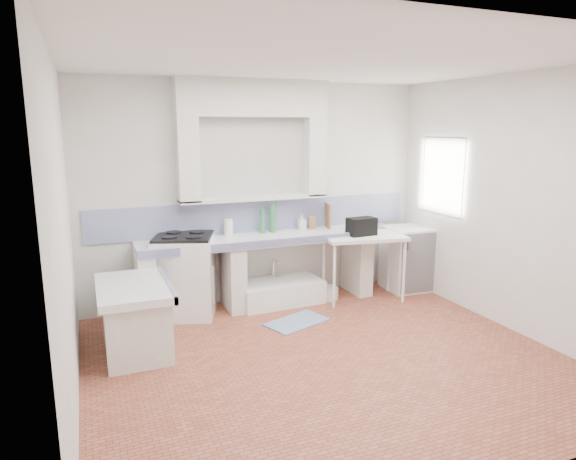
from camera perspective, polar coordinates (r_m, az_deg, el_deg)
name	(u,v)px	position (r m, az deg, el deg)	size (l,w,h in m)	color
floor	(326,359)	(5.10, 4.37, -14.34)	(4.50, 4.50, 0.00)	#9C503B
ceiling	(331,60)	(4.63, 4.93, 18.65)	(4.50, 4.50, 0.00)	silver
wall_back	(259,193)	(6.49, -3.33, 4.24)	(4.50, 4.50, 0.00)	silver
wall_front	(488,277)	(3.06, 21.73, -4.94)	(4.50, 4.50, 0.00)	silver
wall_left	(64,238)	(4.18, -24.10, -0.85)	(4.50, 4.50, 0.00)	silver
wall_right	(513,205)	(6.01, 24.19, 2.65)	(4.50, 4.50, 0.00)	silver
alcove_mass	(253,98)	(6.30, -3.97, 14.72)	(1.90, 0.25, 0.45)	silver
window_frame	(453,176)	(6.98, 18.23, 5.84)	(0.35, 0.86, 1.06)	#332110
lace_valance	(446,147)	(6.86, 17.50, 8.99)	(0.01, 0.84, 0.24)	white
counter_slab	(259,239)	(6.27, -3.25, -1.03)	(3.00, 0.60, 0.08)	white
counter_lip	(267,244)	(6.02, -2.39, -1.57)	(3.00, 0.04, 0.10)	navy
counter_pier_left	(146,287)	(6.10, -15.81, -6.20)	(0.20, 0.55, 0.82)	silver
counter_pier_mid	(233,277)	(6.29, -6.24, -5.29)	(0.20, 0.55, 0.82)	silver
counter_pier_right	(357,263)	(6.95, 7.80, -3.69)	(0.20, 0.55, 0.82)	silver
peninsula_top	(133,288)	(5.25, -17.13, -6.32)	(0.70, 1.10, 0.08)	white
peninsula_base	(136,321)	(5.37, -16.91, -9.88)	(0.60, 1.00, 0.62)	silver
peninsula_lip	(167,284)	(5.28, -13.55, -6.01)	(0.04, 1.10, 0.10)	navy
backsplash	(259,216)	(6.52, -3.26, 1.61)	(4.27, 0.03, 0.40)	navy
stove	(185,276)	(6.15, -11.59, -5.19)	(0.67, 0.65, 0.95)	white
sink	(279,293)	(6.54, -1.00, -7.12)	(1.08, 0.58, 0.26)	white
side_table	(363,267)	(6.66, 8.51, -4.21)	(1.03, 0.57, 0.05)	white
fridge	(407,258)	(7.19, 13.30, -3.15)	(0.57, 0.57, 0.87)	white
bucket_red	(257,298)	(6.36, -3.59, -7.75)	(0.26, 0.26, 0.25)	#BF1C02
bucket_orange	(280,295)	(6.46, -0.91, -7.38)	(0.28, 0.28, 0.26)	#BE4417
bucket_blue	(305,291)	(6.59, 1.93, -6.88)	(0.30, 0.30, 0.28)	#2974BD
basin_white	(325,293)	(6.74, 4.19, -7.12)	(0.36, 0.36, 0.14)	white
water_bottle_a	(259,290)	(6.62, -3.32, -6.85)	(0.07, 0.07, 0.28)	silver
water_bottle_b	(278,287)	(6.68, -1.12, -6.51)	(0.08, 0.08, 0.31)	silver
black_bag	(361,226)	(6.53, 8.33, 0.40)	(0.36, 0.21, 0.23)	black
green_bottle_a	(263,222)	(6.41, -2.91, 0.96)	(0.07, 0.07, 0.30)	#307A46
green_bottle_b	(273,218)	(6.44, -1.76, 1.34)	(0.08, 0.08, 0.36)	#307A46
knife_block	(313,222)	(6.68, 2.81, 0.87)	(0.09, 0.07, 0.18)	#92613A
cutting_board	(328,216)	(6.76, 4.54, 1.63)	(0.02, 0.24, 0.33)	#92613A
paper_towel	(228,227)	(6.28, -6.78, 0.30)	(0.11, 0.11, 0.21)	white
soap_bottle	(302,222)	(6.61, 1.59, 0.89)	(0.09, 0.09, 0.20)	white
rug	(297,322)	(5.94, 1.00, -10.37)	(0.72, 0.41, 0.01)	navy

